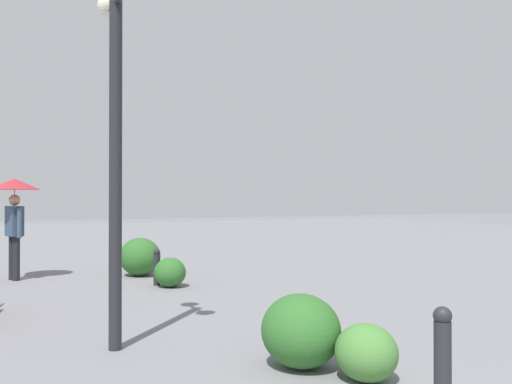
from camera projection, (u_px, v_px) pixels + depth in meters
lamppost at (116, 105)px, 6.17m from camera, size 0.98×0.28×3.99m
pedestrian at (15, 200)px, 11.32m from camera, size 1.00×1.00×2.03m
bollard_near at (443, 369)px, 3.91m from camera, size 0.13×0.13×0.90m
bollard_mid at (157, 266)px, 10.64m from camera, size 0.13×0.13×0.69m
shrub_low at (170, 272)px, 10.43m from camera, size 0.64×0.58×0.54m
shrub_round at (140, 257)px, 11.93m from camera, size 0.94×0.85×0.80m
shrub_wide at (301, 331)px, 5.50m from camera, size 0.84×0.76×0.72m
shrub_tall at (366, 352)px, 5.09m from camera, size 0.61×0.55×0.52m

